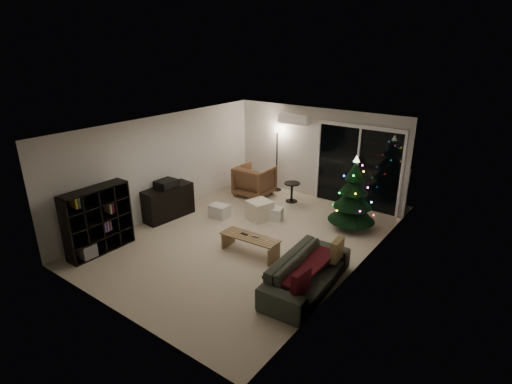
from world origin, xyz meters
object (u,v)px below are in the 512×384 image
(bookshelf, at_px, (93,218))
(christmas_tree, at_px, (353,193))
(sofa, at_px, (307,273))
(coffee_table, at_px, (250,245))
(media_cabinet, at_px, (168,202))
(armchair, at_px, (254,181))

(bookshelf, xyz_separation_m, christmas_tree, (3.91, 4.14, 0.18))
(sofa, bearing_deg, christmas_tree, 4.13)
(bookshelf, relative_size, coffee_table, 1.13)
(christmas_tree, bearing_deg, media_cabinet, -151.45)
(sofa, bearing_deg, bookshelf, 103.73)
(sofa, height_order, christmas_tree, christmas_tree)
(sofa, distance_m, coffee_table, 1.61)
(coffee_table, bearing_deg, bookshelf, -150.88)
(coffee_table, bearing_deg, media_cabinet, 171.23)
(sofa, distance_m, christmas_tree, 2.86)
(coffee_table, bearing_deg, armchair, 121.61)
(armchair, height_order, sofa, armchair)
(bookshelf, xyz_separation_m, media_cabinet, (0.00, 2.01, -0.30))
(armchair, bearing_deg, sofa, 135.34)
(coffee_table, distance_m, christmas_tree, 2.74)
(christmas_tree, bearing_deg, coffee_table, -116.08)
(media_cabinet, xyz_separation_m, christmas_tree, (3.91, 2.13, 0.48))
(coffee_table, xyz_separation_m, christmas_tree, (1.17, 2.38, 0.69))
(media_cabinet, xyz_separation_m, sofa, (4.30, -0.65, -0.09))
(bookshelf, bearing_deg, sofa, -0.24)
(media_cabinet, xyz_separation_m, armchair, (0.83, 2.48, 0.03))
(bookshelf, bearing_deg, christmas_tree, 28.84)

